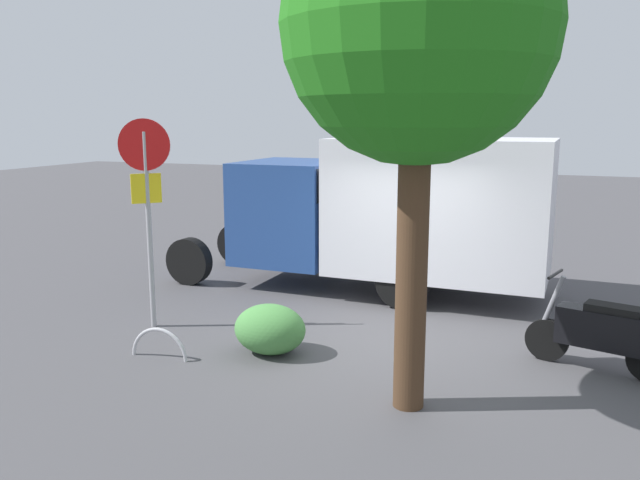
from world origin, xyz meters
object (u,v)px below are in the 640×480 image
object	(u,v)px
box_truck_near	(387,207)
bike_rack_hoop	(160,358)
motorcycle	(601,332)
street_tree	(418,30)
stop_sign	(147,190)

from	to	relation	value
box_truck_near	bike_rack_hoop	xyz separation A→B (m)	(1.93, 4.39, -1.57)
motorcycle	bike_rack_hoop	xyz separation A→B (m)	(5.47, 1.61, -0.52)
bike_rack_hoop	street_tree	bearing A→B (deg)	176.29
stop_sign	street_tree	bearing A→B (deg)	163.12
street_tree	bike_rack_hoop	bearing A→B (deg)	-3.71
box_truck_near	stop_sign	size ratio (longest dim) A/B	2.21
stop_sign	street_tree	distance (m)	4.90
bike_rack_hoop	motorcycle	bearing A→B (deg)	-163.57
box_truck_near	street_tree	bearing A→B (deg)	109.38
box_truck_near	motorcycle	bearing A→B (deg)	143.11
motorcycle	bike_rack_hoop	world-z (taller)	motorcycle
motorcycle	bike_rack_hoop	size ratio (longest dim) A/B	2.08
motorcycle	street_tree	world-z (taller)	street_tree
motorcycle	street_tree	size ratio (longest dim) A/B	0.32
street_tree	motorcycle	bearing A→B (deg)	-137.77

